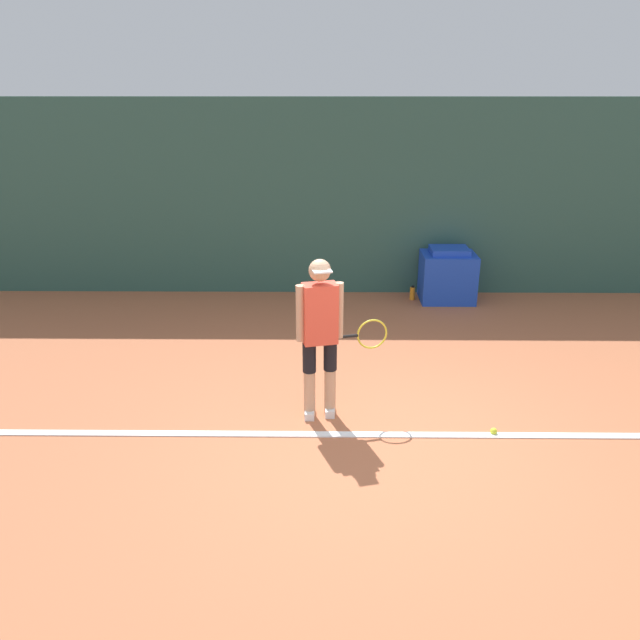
{
  "coord_description": "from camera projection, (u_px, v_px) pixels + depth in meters",
  "views": [
    {
      "loc": [
        -0.51,
        -5.2,
        3.3
      ],
      "look_at": [
        -0.57,
        0.81,
        1.0
      ],
      "focal_mm": 35.0,
      "sensor_mm": 36.0,
      "label": 1
    }
  ],
  "objects": [
    {
      "name": "tennis_player",
      "position": [
        321.0,
        332.0,
        6.27
      ],
      "size": [
        0.94,
        0.36,
        1.7
      ],
      "rotation": [
        0.0,
        0.0,
        0.24
      ],
      "color": "tan",
      "rests_on": "ground_plane"
    },
    {
      "name": "ground_plane",
      "position": [
        378.0,
        446.0,
        6.03
      ],
      "size": [
        24.0,
        24.0,
        0.0
      ],
      "primitive_type": "plane",
      "color": "#B76642"
    },
    {
      "name": "tennis_ball",
      "position": [
        494.0,
        431.0,
        6.23
      ],
      "size": [
        0.07,
        0.07,
        0.07
      ],
      "color": "#D1E533",
      "rests_on": "ground_plane"
    },
    {
      "name": "covered_chair",
      "position": [
        447.0,
        276.0,
        9.93
      ],
      "size": [
        0.85,
        0.67,
        0.87
      ],
      "color": "blue",
      "rests_on": "ground_plane"
    },
    {
      "name": "water_bottle",
      "position": [
        412.0,
        293.0,
        10.07
      ],
      "size": [
        0.09,
        0.09,
        0.23
      ],
      "color": "orange",
      "rests_on": "ground_plane"
    },
    {
      "name": "court_baseline",
      "position": [
        377.0,
        435.0,
        6.22
      ],
      "size": [
        21.6,
        0.1,
        0.01
      ],
      "color": "white",
      "rests_on": "ground_plane"
    },
    {
      "name": "back_wall",
      "position": [
        358.0,
        199.0,
        9.95
      ],
      "size": [
        24.0,
        0.1,
        3.1
      ],
      "color": "#2D564C",
      "rests_on": "ground_plane"
    }
  ]
}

